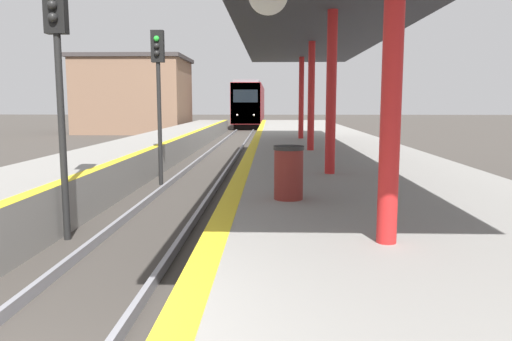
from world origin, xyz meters
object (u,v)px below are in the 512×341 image
(trash_bin, at_px, (289,172))
(train, at_px, (250,104))
(signal_near, at_px, (58,61))
(signal_mid, at_px, (158,78))

(trash_bin, bearing_deg, train, 93.12)
(signal_near, distance_m, signal_mid, 6.00)
(train, distance_m, trash_bin, 46.52)
(signal_near, bearing_deg, trash_bin, -14.74)
(signal_mid, height_order, trash_bin, signal_mid)
(signal_mid, bearing_deg, signal_near, -93.44)
(signal_near, bearing_deg, signal_mid, 86.56)
(signal_near, relative_size, signal_mid, 1.00)
(train, bearing_deg, trash_bin, -86.88)
(signal_mid, xyz_separation_m, trash_bin, (3.54, -7.02, -1.76))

